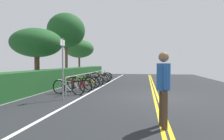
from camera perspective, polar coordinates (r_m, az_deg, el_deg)
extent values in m
cube|color=#232628|center=(9.38, 12.15, -7.46)|extent=(35.94, 11.02, 0.05)
cube|color=gold|center=(9.38, 12.64, -7.30)|extent=(32.34, 0.10, 0.00)
cube|color=gold|center=(9.38, 11.66, -7.30)|extent=(32.34, 0.10, 0.00)
cube|color=white|center=(9.77, -7.22, -6.89)|extent=(32.34, 0.12, 0.00)
cylinder|color=#9EA0A5|center=(9.53, -12.77, -4.59)|extent=(0.05, 0.05, 0.85)
cylinder|color=#9EA0A5|center=(10.92, -9.81, -3.72)|extent=(0.05, 0.05, 0.85)
cylinder|color=#9EA0A5|center=(12.33, -7.54, -3.04)|extent=(0.05, 0.05, 0.85)
cylinder|color=#9EA0A5|center=(13.76, -5.73, -2.50)|extent=(0.05, 0.05, 0.85)
cylinder|color=#9EA0A5|center=(15.20, -4.27, -2.06)|extent=(0.05, 0.05, 0.85)
cylinder|color=#9EA0A5|center=(16.65, -3.06, -1.69)|extent=(0.05, 0.05, 0.85)
cylinder|color=#9EA0A5|center=(18.11, -2.05, -1.38)|extent=(0.05, 0.05, 0.85)
cylinder|color=#9EA0A5|center=(13.73, -5.74, -0.73)|extent=(8.95, 0.04, 0.04)
torus|color=black|center=(10.37, -14.59, -4.58)|extent=(0.22, 0.71, 0.72)
torus|color=black|center=(9.74, -9.42, -4.97)|extent=(0.22, 0.71, 0.72)
cylinder|color=silver|center=(10.11, -12.73, -4.26)|extent=(0.18, 0.62, 0.49)
cylinder|color=silver|center=(10.05, -12.41, -3.06)|extent=(0.21, 0.74, 0.07)
cylinder|color=silver|center=(9.90, -10.96, -4.48)|extent=(0.08, 0.18, 0.44)
cylinder|color=silver|center=(9.86, -10.37, -5.33)|extent=(0.13, 0.40, 0.18)
cylinder|color=silver|center=(9.79, -10.02, -4.11)|extent=(0.10, 0.27, 0.31)
cylinder|color=silver|center=(10.32, -14.35, -3.73)|extent=(0.07, 0.15, 0.33)
cube|color=black|center=(9.84, -10.62, -3.08)|extent=(0.12, 0.21, 0.05)
cylinder|color=silver|center=(10.26, -14.12, -2.60)|extent=(0.45, 0.13, 0.03)
torus|color=black|center=(10.91, -12.16, -4.34)|extent=(0.09, 0.68, 0.68)
torus|color=black|center=(10.65, -7.29, -4.47)|extent=(0.09, 0.68, 0.68)
cylinder|color=red|center=(10.80, -10.37, -3.98)|extent=(0.06, 0.55, 0.46)
cylinder|color=red|center=(10.76, -10.06, -2.92)|extent=(0.07, 0.65, 0.07)
cylinder|color=red|center=(10.71, -8.70, -4.10)|extent=(0.04, 0.16, 0.41)
cylinder|color=red|center=(10.70, -8.15, -4.82)|extent=(0.05, 0.35, 0.17)
cylinder|color=red|center=(10.66, -7.84, -3.75)|extent=(0.05, 0.24, 0.29)
cylinder|color=red|center=(10.88, -11.93, -3.57)|extent=(0.04, 0.13, 0.31)
cube|color=black|center=(10.67, -8.39, -2.87)|extent=(0.09, 0.20, 0.05)
cylinder|color=red|center=(10.85, -11.70, -2.54)|extent=(0.46, 0.05, 0.03)
torus|color=black|center=(11.88, -10.86, -3.63)|extent=(0.19, 0.75, 0.75)
torus|color=black|center=(11.39, -6.27, -3.85)|extent=(0.19, 0.75, 0.75)
cylinder|color=black|center=(11.68, -9.19, -3.29)|extent=(0.14, 0.60, 0.51)
cylinder|color=black|center=(11.63, -8.90, -2.20)|extent=(0.16, 0.71, 0.07)
cylinder|color=black|center=(11.51, -7.62, -3.44)|extent=(0.07, 0.17, 0.46)
cylinder|color=black|center=(11.48, -7.10, -4.20)|extent=(0.10, 0.38, 0.19)
cylinder|color=black|center=(11.42, -6.80, -3.09)|extent=(0.08, 0.26, 0.32)
cylinder|color=black|center=(11.84, -10.64, -2.85)|extent=(0.06, 0.14, 0.34)
cube|color=black|center=(11.46, -7.32, -2.19)|extent=(0.11, 0.21, 0.05)
cylinder|color=black|center=(11.79, -10.43, -1.82)|extent=(0.46, 0.11, 0.03)
torus|color=black|center=(12.53, -9.86, -3.47)|extent=(0.17, 0.69, 0.69)
torus|color=black|center=(12.41, -4.90, -3.50)|extent=(0.17, 0.69, 0.69)
cylinder|color=yellow|center=(12.47, -8.02, -3.13)|extent=(0.14, 0.61, 0.47)
cylinder|color=yellow|center=(12.44, -7.70, -2.19)|extent=(0.16, 0.73, 0.07)
cylinder|color=yellow|center=(12.43, -6.32, -3.21)|extent=(0.07, 0.18, 0.42)
cylinder|color=yellow|center=(12.43, -5.77, -3.83)|extent=(0.10, 0.39, 0.18)
cylinder|color=yellow|center=(12.40, -5.45, -2.89)|extent=(0.08, 0.27, 0.29)
cylinder|color=yellow|center=(12.51, -9.62, -2.79)|extent=(0.06, 0.15, 0.31)
cube|color=black|center=(12.40, -6.00, -2.13)|extent=(0.11, 0.21, 0.05)
cylinder|color=yellow|center=(12.49, -9.38, -1.88)|extent=(0.46, 0.11, 0.03)
torus|color=black|center=(13.66, -7.30, -3.01)|extent=(0.27, 0.66, 0.68)
torus|color=black|center=(13.11, -3.68, -3.22)|extent=(0.27, 0.66, 0.68)
cylinder|color=black|center=(13.44, -5.98, -2.76)|extent=(0.22, 0.56, 0.46)
cylinder|color=black|center=(13.39, -5.75, -1.91)|extent=(0.25, 0.66, 0.07)
cylinder|color=black|center=(13.26, -4.74, -2.89)|extent=(0.09, 0.17, 0.42)
cylinder|color=black|center=(13.21, -4.33, -3.48)|extent=(0.15, 0.36, 0.17)
cylinder|color=black|center=(13.16, -4.09, -2.62)|extent=(0.11, 0.25, 0.29)
cylinder|color=black|center=(13.62, -7.13, -2.40)|extent=(0.08, 0.14, 0.31)
cube|color=black|center=(13.21, -4.50, -1.90)|extent=(0.14, 0.22, 0.05)
cylinder|color=black|center=(13.58, -6.96, -1.58)|extent=(0.45, 0.17, 0.03)
torus|color=black|center=(14.27, -6.68, -2.65)|extent=(0.18, 0.75, 0.75)
torus|color=black|center=(14.19, -2.65, -2.66)|extent=(0.18, 0.75, 0.75)
cylinder|color=white|center=(14.23, -5.18, -2.31)|extent=(0.13, 0.57, 0.51)
cylinder|color=white|center=(14.20, -4.92, -1.40)|extent=(0.15, 0.68, 0.07)
cylinder|color=white|center=(14.20, -3.81, -2.38)|extent=(0.06, 0.17, 0.46)
cylinder|color=white|center=(14.21, -3.36, -2.98)|extent=(0.10, 0.37, 0.19)
cylinder|color=white|center=(14.18, -3.10, -2.07)|extent=(0.08, 0.25, 0.32)
cylinder|color=white|center=(14.25, -6.49, -1.99)|extent=(0.06, 0.14, 0.34)
cube|color=black|center=(14.18, -3.55, -1.35)|extent=(0.11, 0.21, 0.05)
cylinder|color=white|center=(14.23, -6.29, -1.13)|extent=(0.46, 0.10, 0.03)
torus|color=black|center=(15.08, -5.84, -2.46)|extent=(0.19, 0.71, 0.71)
torus|color=black|center=(15.04, -2.01, -2.46)|extent=(0.19, 0.71, 0.71)
cylinder|color=purple|center=(15.05, -4.41, -2.15)|extent=(0.15, 0.57, 0.49)
cylinder|color=purple|center=(15.04, -4.16, -1.34)|extent=(0.17, 0.68, 0.07)
cylinder|color=purple|center=(15.04, -3.10, -2.21)|extent=(0.07, 0.17, 0.44)
cylinder|color=purple|center=(15.05, -2.68, -2.74)|extent=(0.11, 0.37, 0.18)
cylinder|color=purple|center=(15.03, -2.43, -1.93)|extent=(0.08, 0.25, 0.30)
cylinder|color=purple|center=(15.07, -5.65, -1.87)|extent=(0.06, 0.14, 0.32)
cube|color=black|center=(15.03, -2.86, -1.29)|extent=(0.12, 0.21, 0.05)
cylinder|color=purple|center=(15.05, -5.46, -1.09)|extent=(0.46, 0.12, 0.03)
torus|color=black|center=(15.80, -5.35, -2.34)|extent=(0.22, 0.66, 0.66)
torus|color=black|center=(15.84, -1.47, -2.32)|extent=(0.22, 0.66, 0.66)
cylinder|color=#198C38|center=(15.80, -3.89, -2.06)|extent=(0.19, 0.60, 0.45)
cylinder|color=#198C38|center=(15.79, -3.64, -1.35)|extent=(0.22, 0.71, 0.07)
cylinder|color=#198C38|center=(15.82, -2.57, -2.11)|extent=(0.08, 0.18, 0.41)
cylinder|color=#198C38|center=(15.83, -2.15, -2.57)|extent=(0.13, 0.38, 0.17)
cylinder|color=#198C38|center=(15.82, -1.90, -1.86)|extent=(0.10, 0.26, 0.28)
cylinder|color=#198C38|center=(15.79, -5.15, -1.82)|extent=(0.07, 0.15, 0.30)
cube|color=black|center=(15.81, -2.32, -1.29)|extent=(0.13, 0.21, 0.05)
cylinder|color=#198C38|center=(15.78, -4.96, -1.12)|extent=(0.45, 0.14, 0.03)
torus|color=black|center=(16.89, -4.87, -1.90)|extent=(0.11, 0.75, 0.75)
torus|color=black|center=(16.59, -1.40, -1.97)|extent=(0.11, 0.75, 0.75)
cylinder|color=orange|center=(16.77, -3.59, -1.63)|extent=(0.08, 0.61, 0.51)
cylinder|color=orange|center=(16.73, -3.36, -0.86)|extent=(0.09, 0.72, 0.07)
cylinder|color=orange|center=(16.67, -2.40, -1.71)|extent=(0.05, 0.17, 0.46)
cylinder|color=orange|center=(16.64, -2.02, -2.23)|extent=(0.06, 0.39, 0.19)
cylinder|color=orange|center=(16.61, -1.79, -1.45)|extent=(0.06, 0.26, 0.32)
cylinder|color=orange|center=(16.87, -4.70, -1.35)|extent=(0.05, 0.14, 0.34)
cube|color=black|center=(16.63, -2.18, -0.83)|extent=(0.09, 0.21, 0.05)
cylinder|color=orange|center=(16.84, -4.53, -0.62)|extent=(0.46, 0.06, 0.03)
torus|color=black|center=(17.66, -4.58, -1.83)|extent=(0.18, 0.69, 0.69)
torus|color=black|center=(17.63, -1.02, -1.83)|extent=(0.18, 0.69, 0.69)
cylinder|color=white|center=(17.64, -3.25, -1.57)|extent=(0.15, 0.62, 0.47)
cylinder|color=white|center=(17.62, -3.02, -0.91)|extent=(0.18, 0.74, 0.07)
cylinder|color=white|center=(17.63, -2.03, -1.62)|extent=(0.07, 0.18, 0.42)
cylinder|color=white|center=(17.64, -1.64, -2.06)|extent=(0.11, 0.40, 0.18)
cylinder|color=white|center=(17.62, -1.41, -1.39)|extent=(0.09, 0.27, 0.29)
cylinder|color=white|center=(17.65, -4.40, -1.34)|extent=(0.06, 0.15, 0.31)
cube|color=black|center=(17.62, -1.80, -0.86)|extent=(0.12, 0.21, 0.05)
cylinder|color=white|center=(17.63, -4.23, -0.69)|extent=(0.46, 0.11, 0.03)
cylinder|color=#4C3826|center=(5.18, 13.73, -10.05)|extent=(0.14, 0.14, 0.88)
cylinder|color=#4C3826|center=(4.90, 14.43, -10.76)|extent=(0.14, 0.14, 0.88)
cylinder|color=#2659A5|center=(4.94, 14.15, -1.82)|extent=(0.32, 0.32, 0.63)
sphere|color=#8C6647|center=(4.93, 14.20, 3.55)|extent=(0.24, 0.24, 0.24)
cylinder|color=#2659A5|center=(5.13, 13.69, -1.81)|extent=(0.09, 0.09, 0.55)
cylinder|color=#2659A5|center=(4.74, 14.65, -2.13)|extent=(0.09, 0.09, 0.55)
cylinder|color=gray|center=(8.59, -13.55, 0.25)|extent=(0.06, 0.06, 2.52)
cube|color=white|center=(8.63, -13.61, 7.43)|extent=(0.36, 0.05, 0.24)
cube|color=#1C4C21|center=(15.85, -11.92, -1.48)|extent=(17.95, 1.18, 1.09)
cylinder|color=#473323|center=(14.08, -20.12, -0.25)|extent=(0.32, 0.32, 1.96)
ellipsoid|color=#1C4C21|center=(14.12, -20.22, 7.11)|extent=(3.27, 3.27, 1.85)
cylinder|color=brown|center=(18.21, -12.57, 1.88)|extent=(0.25, 0.25, 2.94)
ellipsoid|color=#1C4C21|center=(18.41, -12.64, 10.67)|extent=(3.24, 3.24, 2.98)
cylinder|color=brown|center=(23.58, -9.09, 1.00)|extent=(0.21, 0.21, 2.17)
ellipsoid|color=#235626|center=(23.63, -9.12, 5.87)|extent=(3.30, 3.30, 2.05)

